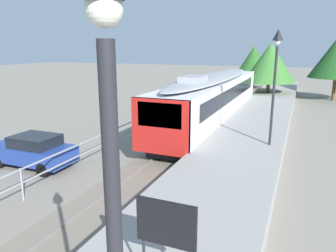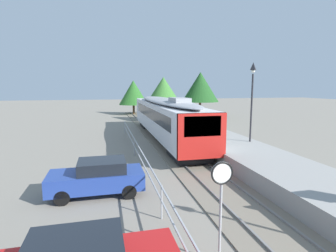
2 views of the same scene
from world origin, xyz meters
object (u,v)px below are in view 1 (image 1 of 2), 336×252
Objects in this scene: platform_lamp_near_end at (111,169)px; platform_notice_board at (166,227)px; platform_lamp_mid_platform at (276,66)px; commuter_train at (213,95)px; parked_hatchback_blue at (33,150)px.

platform_lamp_near_end is 4.08m from platform_notice_board.
platform_lamp_near_end and platform_lamp_mid_platform have the same top height.
platform_notice_board is (-0.93, 3.13, -2.44)m from platform_lamp_near_end.
platform_lamp_mid_platform is at bearing 84.94° from platform_notice_board.
platform_lamp_near_end is at bearing -77.28° from commuter_train.
platform_notice_board is (-0.93, -10.50, -2.44)m from platform_lamp_mid_platform.
commuter_train is 3.52× the size of platform_lamp_mid_platform.
platform_lamp_near_end is 1.33× the size of parked_hatchback_blue.
commuter_train is 4.69× the size of parked_hatchback_blue.
platform_notice_board is at bearing -77.99° from commuter_train.
platform_lamp_mid_platform reaches higher than platform_notice_board.
commuter_train is 20.78m from platform_lamp_near_end.
parked_hatchback_blue is (-10.09, 8.78, -3.83)m from platform_lamp_near_end.
platform_notice_board reaches higher than parked_hatchback_blue.
commuter_train is 3.52× the size of platform_lamp_near_end.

